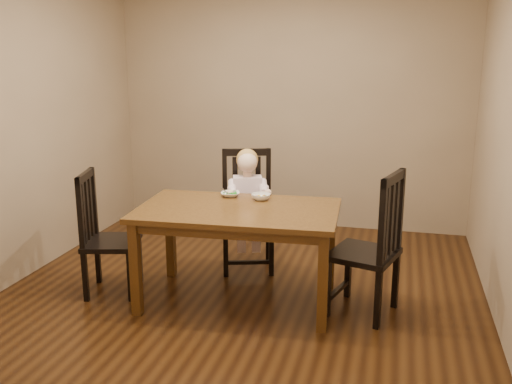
% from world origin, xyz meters
% --- Properties ---
extents(room, '(4.01, 4.01, 2.71)m').
position_xyz_m(room, '(0.00, 0.00, 1.35)').
color(room, '#42250E').
rests_on(room, ground).
extents(dining_table, '(1.63, 1.03, 0.79)m').
position_xyz_m(dining_table, '(0.01, -0.22, 0.70)').
color(dining_table, '#462A10').
rests_on(dining_table, room).
extents(chair_child, '(0.59, 0.58, 1.11)m').
position_xyz_m(chair_child, '(-0.12, 0.54, 0.53)').
color(chair_child, black).
rests_on(chair_child, room).
extents(chair_left, '(0.52, 0.54, 1.04)m').
position_xyz_m(chair_left, '(-1.11, -0.32, 0.50)').
color(chair_left, black).
rests_on(chair_left, room).
extents(chair_right, '(0.59, 0.60, 1.13)m').
position_xyz_m(chair_right, '(1.06, -0.20, 0.54)').
color(chair_right, black).
rests_on(chair_right, room).
extents(toddler, '(0.46, 0.52, 0.60)m').
position_xyz_m(toddler, '(-0.10, 0.49, 0.68)').
color(toddler, white).
rests_on(toddler, chair_child).
extents(bowl_peas, '(0.19, 0.19, 0.04)m').
position_xyz_m(bowl_peas, '(-0.15, 0.11, 0.81)').
color(bowl_peas, white).
rests_on(bowl_peas, dining_table).
extents(bowl_veg, '(0.18, 0.18, 0.05)m').
position_xyz_m(bowl_veg, '(0.13, 0.07, 0.81)').
color(bowl_veg, white).
rests_on(bowl_veg, dining_table).
extents(fork, '(0.09, 0.08, 0.04)m').
position_xyz_m(fork, '(-0.19, 0.09, 0.83)').
color(fork, silver).
rests_on(fork, bowl_peas).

